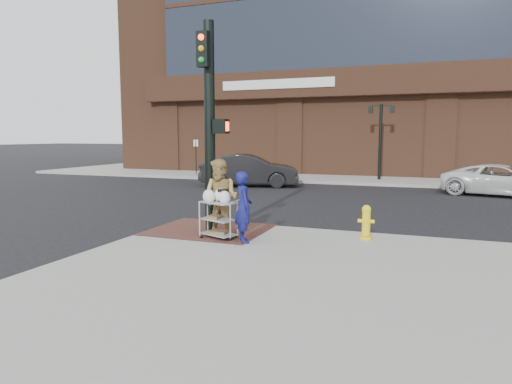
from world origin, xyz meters
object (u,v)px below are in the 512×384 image
at_px(lamp_post, 380,133).
at_px(utility_cart, 219,216).
at_px(sedan_dark, 249,170).
at_px(fire_hydrant, 366,222).
at_px(traffic_signal_pole, 210,121).
at_px(pedestrian_tan, 221,198).
at_px(woman_blue, 244,207).
at_px(minivan_white, 503,180).

distance_m(lamp_post, utility_cart, 16.09).
bearing_deg(sedan_dark, fire_hydrant, -163.32).
distance_m(lamp_post, traffic_signal_pole, 15.43).
xyz_separation_m(sedan_dark, fire_hydrant, (6.96, -10.44, -0.24)).
height_order(lamp_post, utility_cart, lamp_post).
bearing_deg(fire_hydrant, sedan_dark, 123.68).
xyz_separation_m(pedestrian_tan, utility_cart, (0.04, -0.20, -0.39)).
height_order(sedan_dark, utility_cart, sedan_dark).
bearing_deg(woman_blue, lamp_post, -38.56).
relative_size(lamp_post, minivan_white, 0.85).
xyz_separation_m(sedan_dark, minivan_white, (11.14, 0.34, -0.14)).
distance_m(sedan_dark, minivan_white, 11.14).
xyz_separation_m(lamp_post, traffic_signal_pole, (-2.48, -15.23, 0.21)).
distance_m(traffic_signal_pole, pedestrian_tan, 1.89).
xyz_separation_m(woman_blue, utility_cart, (-0.68, 0.15, -0.27)).
xyz_separation_m(pedestrian_tan, minivan_white, (7.38, 11.67, -0.40)).
bearing_deg(traffic_signal_pole, woman_blue, -33.13).
relative_size(traffic_signal_pole, utility_cart, 4.40).
bearing_deg(pedestrian_tan, fire_hydrant, 21.64).
distance_m(traffic_signal_pole, fire_hydrant, 4.34).
relative_size(pedestrian_tan, minivan_white, 0.38).
height_order(woman_blue, pedestrian_tan, pedestrian_tan).
bearing_deg(woman_blue, pedestrian_tan, 30.17).
distance_m(woman_blue, pedestrian_tan, 0.81).
bearing_deg(traffic_signal_pole, pedestrian_tan, -42.38).
height_order(pedestrian_tan, minivan_white, pedestrian_tan).
height_order(pedestrian_tan, fire_hydrant, pedestrian_tan).
bearing_deg(traffic_signal_pole, sedan_dark, 106.82).
height_order(minivan_white, utility_cart, minivan_white).
height_order(lamp_post, traffic_signal_pole, traffic_signal_pole).
xyz_separation_m(utility_cart, fire_hydrant, (3.17, 1.08, -0.11)).
bearing_deg(lamp_post, sedan_dark, -143.19).
distance_m(lamp_post, pedestrian_tan, 15.85).
relative_size(traffic_signal_pole, woman_blue, 3.20).
bearing_deg(fire_hydrant, lamp_post, 94.59).
bearing_deg(minivan_white, fire_hydrant, 172.80).
bearing_deg(utility_cart, traffic_signal_pole, 128.76).
relative_size(woman_blue, pedestrian_tan, 0.87).
bearing_deg(utility_cart, sedan_dark, 108.22).
height_order(traffic_signal_pole, woman_blue, traffic_signal_pole).
distance_m(utility_cart, fire_hydrant, 3.35).
relative_size(pedestrian_tan, sedan_dark, 0.37).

